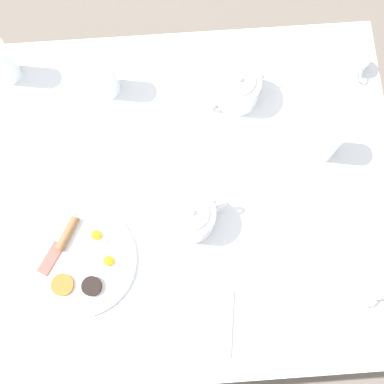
{
  "coord_description": "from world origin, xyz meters",
  "views": [
    {
      "loc": [
        0.36,
        -0.03,
        2.16
      ],
      "look_at": [
        0.0,
        0.0,
        0.76
      ],
      "focal_mm": 50.0,
      "sensor_mm": 36.0,
      "label": 1
    }
  ],
  "objects_px": {
    "breakfast_plate": "(81,260)",
    "teapot_far": "(192,217)",
    "wine_glass_spare": "(328,142)",
    "creamer_jug": "(357,64)",
    "water_glass_short": "(2,62)",
    "teacup_with_saucer_left": "(373,285)",
    "fork_by_plate": "(47,151)",
    "napkin_folded": "(208,323)",
    "water_glass_tall": "(106,78)",
    "knife_by_plate": "(287,229)",
    "teapot_near": "(237,89)"
  },
  "relations": [
    {
      "from": "breakfast_plate",
      "to": "teapot_far",
      "type": "bearing_deg",
      "value": 105.91
    },
    {
      "from": "wine_glass_spare",
      "to": "creamer_jug",
      "type": "relative_size",
      "value": 1.83
    },
    {
      "from": "breakfast_plate",
      "to": "water_glass_short",
      "type": "xyz_separation_m",
      "value": [
        -0.56,
        -0.19,
        0.07
      ]
    },
    {
      "from": "teacup_with_saucer_left",
      "to": "fork_by_plate",
      "type": "height_order",
      "value": "teacup_with_saucer_left"
    },
    {
      "from": "napkin_folded",
      "to": "fork_by_plate",
      "type": "bearing_deg",
      "value": -140.25
    },
    {
      "from": "water_glass_tall",
      "to": "water_glass_short",
      "type": "distance_m",
      "value": 0.29
    },
    {
      "from": "wine_glass_spare",
      "to": "breakfast_plate",
      "type": "bearing_deg",
      "value": -69.02
    },
    {
      "from": "knife_by_plate",
      "to": "teapot_far",
      "type": "bearing_deg",
      "value": -99.39
    },
    {
      "from": "teapot_far",
      "to": "fork_by_plate",
      "type": "distance_m",
      "value": 0.46
    },
    {
      "from": "fork_by_plate",
      "to": "water_glass_short",
      "type": "bearing_deg",
      "value": -156.5
    },
    {
      "from": "teacup_with_saucer_left",
      "to": "teapot_near",
      "type": "bearing_deg",
      "value": -151.56
    },
    {
      "from": "teapot_near",
      "to": "water_glass_tall",
      "type": "distance_m",
      "value": 0.37
    },
    {
      "from": "teacup_with_saucer_left",
      "to": "wine_glass_spare",
      "type": "distance_m",
      "value": 0.39
    },
    {
      "from": "breakfast_plate",
      "to": "napkin_folded",
      "type": "height_order",
      "value": "breakfast_plate"
    },
    {
      "from": "teapot_far",
      "to": "wine_glass_spare",
      "type": "distance_m",
      "value": 0.41
    },
    {
      "from": "fork_by_plate",
      "to": "breakfast_plate",
      "type": "bearing_deg",
      "value": 15.96
    },
    {
      "from": "teapot_near",
      "to": "water_glass_tall",
      "type": "xyz_separation_m",
      "value": [
        -0.05,
        -0.36,
        0.02
      ]
    },
    {
      "from": "creamer_jug",
      "to": "water_glass_tall",
      "type": "bearing_deg",
      "value": -88.98
    },
    {
      "from": "teapot_far",
      "to": "water_glass_tall",
      "type": "bearing_deg",
      "value": -80.53
    },
    {
      "from": "teapot_near",
      "to": "teapot_far",
      "type": "xyz_separation_m",
      "value": [
        0.35,
        -0.15,
        0.0
      ]
    },
    {
      "from": "teacup_with_saucer_left",
      "to": "wine_glass_spare",
      "type": "relative_size",
      "value": 0.98
    },
    {
      "from": "teacup_with_saucer_left",
      "to": "water_glass_short",
      "type": "relative_size",
      "value": 0.93
    },
    {
      "from": "napkin_folded",
      "to": "creamer_jug",
      "type": "bearing_deg",
      "value": 145.07
    },
    {
      "from": "teapot_near",
      "to": "water_glass_tall",
      "type": "bearing_deg",
      "value": 151.55
    },
    {
      "from": "teapot_far",
      "to": "knife_by_plate",
      "type": "distance_m",
      "value": 0.26
    },
    {
      "from": "teapot_far",
      "to": "water_glass_short",
      "type": "height_order",
      "value": "water_glass_short"
    },
    {
      "from": "teapot_far",
      "to": "napkin_folded",
      "type": "relative_size",
      "value": 1.14
    },
    {
      "from": "breakfast_plate",
      "to": "napkin_folded",
      "type": "bearing_deg",
      "value": 60.38
    },
    {
      "from": "water_glass_tall",
      "to": "napkin_folded",
      "type": "bearing_deg",
      "value": 19.13
    },
    {
      "from": "napkin_folded",
      "to": "wine_glass_spare",
      "type": "bearing_deg",
      "value": 141.55
    },
    {
      "from": "teapot_far",
      "to": "teapot_near",
      "type": "bearing_deg",
      "value": -131.11
    },
    {
      "from": "water_glass_tall",
      "to": "wine_glass_spare",
      "type": "xyz_separation_m",
      "value": [
        0.23,
        0.59,
        0.0
      ]
    },
    {
      "from": "wine_glass_spare",
      "to": "fork_by_plate",
      "type": "bearing_deg",
      "value": -94.01
    },
    {
      "from": "fork_by_plate",
      "to": "knife_by_plate",
      "type": "relative_size",
      "value": 0.85
    },
    {
      "from": "teapot_near",
      "to": "teacup_with_saucer_left",
      "type": "height_order",
      "value": "teapot_near"
    },
    {
      "from": "knife_by_plate",
      "to": "teapot_near",
      "type": "bearing_deg",
      "value": -165.34
    },
    {
      "from": "creamer_jug",
      "to": "napkin_folded",
      "type": "xyz_separation_m",
      "value": [
        0.69,
        -0.48,
        -0.03
      ]
    },
    {
      "from": "breakfast_plate",
      "to": "knife_by_plate",
      "type": "relative_size",
      "value": 1.52
    },
    {
      "from": "wine_glass_spare",
      "to": "creamer_jug",
      "type": "bearing_deg",
      "value": 152.33
    },
    {
      "from": "teapot_far",
      "to": "knife_by_plate",
      "type": "xyz_separation_m",
      "value": [
        0.04,
        0.25,
        -0.05
      ]
    },
    {
      "from": "teapot_far",
      "to": "water_glass_short",
      "type": "xyz_separation_m",
      "value": [
        -0.47,
        -0.5,
        0.02
      ]
    },
    {
      "from": "teacup_with_saucer_left",
      "to": "wine_glass_spare",
      "type": "xyz_separation_m",
      "value": [
        -0.38,
        -0.08,
        0.05
      ]
    },
    {
      "from": "teapot_near",
      "to": "creamer_jug",
      "type": "distance_m",
      "value": 0.36
    },
    {
      "from": "water_glass_short",
      "to": "fork_by_plate",
      "type": "relative_size",
      "value": 0.94
    },
    {
      "from": "breakfast_plate",
      "to": "water_glass_tall",
      "type": "xyz_separation_m",
      "value": [
        -0.49,
        0.09,
        0.06
      ]
    },
    {
      "from": "knife_by_plate",
      "to": "teacup_with_saucer_left",
      "type": "bearing_deg",
      "value": 50.48
    },
    {
      "from": "breakfast_plate",
      "to": "teapot_near",
      "type": "xyz_separation_m",
      "value": [
        -0.44,
        0.45,
        0.04
      ]
    },
    {
      "from": "breakfast_plate",
      "to": "teapot_near",
      "type": "distance_m",
      "value": 0.63
    },
    {
      "from": "water_glass_short",
      "to": "creamer_jug",
      "type": "bearing_deg",
      "value": 87.04
    },
    {
      "from": "wine_glass_spare",
      "to": "creamer_jug",
      "type": "distance_m",
      "value": 0.28
    }
  ]
}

